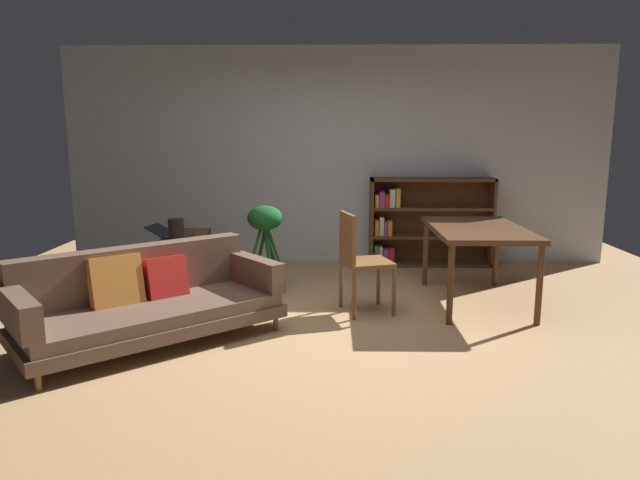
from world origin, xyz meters
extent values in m
plane|color=tan|center=(0.00, 0.00, 0.00)|extent=(8.16, 8.16, 0.00)
cube|color=silver|center=(0.00, 2.70, 1.35)|extent=(6.80, 0.10, 2.70)
cylinder|color=brown|center=(-0.54, 0.02, 0.06)|extent=(0.04, 0.04, 0.12)
cylinder|color=brown|center=(-1.97, -1.18, 0.06)|extent=(0.04, 0.04, 0.12)
cylinder|color=brown|center=(-1.01, 0.58, 0.06)|extent=(0.04, 0.04, 0.12)
cylinder|color=brown|center=(-2.44, -0.62, 0.06)|extent=(0.04, 0.04, 0.12)
cube|color=brown|center=(-1.49, -0.30, 0.17)|extent=(2.10, 1.95, 0.10)
cube|color=brown|center=(-1.49, -0.30, 0.27)|extent=(2.01, 1.87, 0.10)
cube|color=brown|center=(-1.70, -0.04, 0.53)|extent=(1.60, 1.38, 0.41)
cube|color=brown|center=(-0.77, 0.30, 0.45)|extent=(0.63, 0.72, 0.25)
cube|color=brown|center=(-2.21, -0.90, 0.45)|extent=(0.63, 0.72, 0.25)
cube|color=orange|center=(-1.76, -0.29, 0.50)|extent=(0.43, 0.41, 0.42)
cube|color=red|center=(-1.45, -0.04, 0.47)|extent=(0.39, 0.37, 0.36)
cube|color=brown|center=(-1.70, 2.07, 0.27)|extent=(0.40, 0.04, 0.53)
cube|color=brown|center=(-1.70, 0.80, 0.27)|extent=(0.40, 0.04, 0.53)
cube|color=brown|center=(-1.70, 1.43, 0.24)|extent=(0.40, 1.27, 0.04)
cube|color=brown|center=(-1.70, 1.43, 0.51)|extent=(0.40, 1.31, 0.04)
cube|color=brown|center=(-1.70, 1.43, 0.02)|extent=(0.40, 1.27, 0.04)
cube|color=#333338|center=(-1.74, 1.50, 0.54)|extent=(0.29, 0.37, 0.02)
cube|color=black|center=(-1.96, 1.54, 0.60)|extent=(0.25, 0.35, 0.11)
cylinder|color=#2D2823|center=(-1.69, 1.23, 0.65)|extent=(0.16, 0.16, 0.24)
cylinder|color=slate|center=(-1.69, 1.23, 0.70)|extent=(0.09, 0.09, 0.01)
cylinder|color=brown|center=(-0.75, 1.17, 0.13)|extent=(0.24, 0.24, 0.25)
cylinder|color=#195623|center=(-0.67, 1.17, 0.51)|extent=(0.19, 0.04, 0.52)
cylinder|color=#195623|center=(-0.71, 1.24, 0.43)|extent=(0.13, 0.19, 0.39)
cylinder|color=#195623|center=(-0.80, 1.21, 0.46)|extent=(0.13, 0.11, 0.44)
cylinder|color=#195623|center=(-0.83, 1.07, 0.53)|extent=(0.19, 0.23, 0.58)
cylinder|color=#195623|center=(-0.72, 1.12, 0.48)|extent=(0.12, 0.15, 0.47)
ellipsoid|color=#195623|center=(-0.75, 1.17, 0.79)|extent=(0.36, 0.36, 0.25)
cylinder|color=#56351E|center=(0.96, 1.52, 0.35)|extent=(0.06, 0.06, 0.71)
cylinder|color=#56351E|center=(0.96, 0.20, 0.35)|extent=(0.06, 0.06, 0.71)
cylinder|color=#56351E|center=(1.72, 1.52, 0.35)|extent=(0.06, 0.06, 0.71)
cylinder|color=#56351E|center=(1.72, 0.20, 0.35)|extent=(0.06, 0.06, 0.71)
cube|color=#56351E|center=(1.34, 0.86, 0.73)|extent=(0.86, 1.42, 0.05)
cylinder|color=brown|center=(0.39, 0.78, 0.23)|extent=(0.04, 0.04, 0.45)
cylinder|color=brown|center=(0.49, 0.41, 0.23)|extent=(0.04, 0.04, 0.45)
cylinder|color=brown|center=(0.02, 0.68, 0.23)|extent=(0.04, 0.04, 0.45)
cylinder|color=brown|center=(0.13, 0.30, 0.23)|extent=(0.04, 0.04, 0.45)
cube|color=brown|center=(0.26, 0.54, 0.47)|extent=(0.52, 0.53, 0.04)
cube|color=brown|center=(0.07, 0.49, 0.71)|extent=(0.14, 0.38, 0.45)
cube|color=#56351E|center=(0.43, 2.48, 0.55)|extent=(0.04, 0.31, 1.10)
cube|color=#56351E|center=(1.92, 2.48, 0.55)|extent=(0.04, 0.31, 1.10)
cube|color=#56351E|center=(1.18, 2.48, 1.08)|extent=(1.53, 0.31, 0.04)
cube|color=#56351E|center=(1.18, 2.48, 0.02)|extent=(1.53, 0.31, 0.04)
cube|color=#56351E|center=(1.18, 2.62, 0.55)|extent=(1.49, 0.04, 1.10)
cube|color=#56351E|center=(1.18, 2.48, 0.37)|extent=(1.49, 0.30, 0.04)
cube|color=#56351E|center=(1.18, 2.48, 0.73)|extent=(1.49, 0.30, 0.04)
cube|color=#337F47|center=(0.50, 2.47, 0.15)|extent=(0.06, 0.25, 0.23)
cube|color=silver|center=(0.55, 2.45, 0.14)|extent=(0.04, 0.20, 0.21)
cube|color=#993884|center=(0.61, 2.47, 0.13)|extent=(0.07, 0.25, 0.19)
cube|color=red|center=(0.68, 2.46, 0.14)|extent=(0.06, 0.20, 0.20)
cube|color=orange|center=(0.49, 2.45, 0.49)|extent=(0.05, 0.19, 0.19)
cube|color=silver|center=(0.55, 2.45, 0.51)|extent=(0.05, 0.20, 0.23)
cube|color=#993884|center=(0.60, 2.46, 0.48)|extent=(0.04, 0.20, 0.18)
cube|color=orange|center=(0.65, 2.46, 0.48)|extent=(0.05, 0.22, 0.19)
cube|color=gold|center=(0.49, 2.46, 0.82)|extent=(0.04, 0.21, 0.15)
cube|color=#993884|center=(0.55, 2.47, 0.84)|extent=(0.06, 0.25, 0.19)
cube|color=red|center=(0.61, 2.47, 0.82)|extent=(0.06, 0.25, 0.16)
cube|color=silver|center=(0.68, 2.46, 0.85)|extent=(0.06, 0.21, 0.22)
cube|color=gold|center=(0.75, 2.47, 0.86)|extent=(0.05, 0.24, 0.23)
camera|label=1|loc=(-0.08, -4.62, 1.65)|focal=32.21mm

